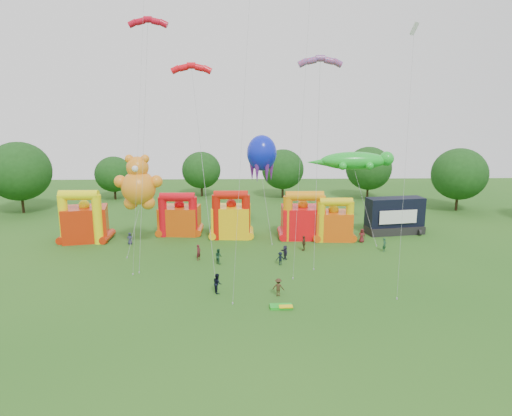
{
  "coord_description": "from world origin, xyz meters",
  "views": [
    {
      "loc": [
        0.4,
        -33.62,
        17.47
      ],
      "look_at": [
        1.72,
        18.0,
        6.12
      ],
      "focal_mm": 32.0,
      "sensor_mm": 36.0,
      "label": 1
    }
  ],
  "objects_px": {
    "gecko_kite": "(359,183)",
    "spectator_0": "(130,239)",
    "teddy_bear_kite": "(138,193)",
    "bouncy_castle_0": "(85,221)",
    "spectator_4": "(304,243)",
    "stage_trailer": "(395,216)",
    "octopus_kite": "(264,178)",
    "bouncy_castle_2": "(231,219)"
  },
  "relations": [
    {
      "from": "bouncy_castle_0",
      "to": "bouncy_castle_2",
      "type": "height_order",
      "value": "bouncy_castle_0"
    },
    {
      "from": "teddy_bear_kite",
      "to": "spectator_4",
      "type": "xyz_separation_m",
      "value": [
        20.58,
        -1.17,
        -6.24
      ]
    },
    {
      "from": "gecko_kite",
      "to": "spectator_4",
      "type": "relative_size",
      "value": 6.66
    },
    {
      "from": "bouncy_castle_0",
      "to": "gecko_kite",
      "type": "xyz_separation_m",
      "value": [
        37.64,
        3.89,
        4.34
      ]
    },
    {
      "from": "bouncy_castle_0",
      "to": "spectator_0",
      "type": "xyz_separation_m",
      "value": [
        6.35,
        -1.86,
        -1.91
      ]
    },
    {
      "from": "spectator_4",
      "to": "teddy_bear_kite",
      "type": "bearing_deg",
      "value": -75.56
    },
    {
      "from": "octopus_kite",
      "to": "spectator_0",
      "type": "distance_m",
      "value": 19.59
    },
    {
      "from": "gecko_kite",
      "to": "spectator_0",
      "type": "relative_size",
      "value": 8.1
    },
    {
      "from": "bouncy_castle_2",
      "to": "teddy_bear_kite",
      "type": "distance_m",
      "value": 13.39
    },
    {
      "from": "bouncy_castle_2",
      "to": "gecko_kite",
      "type": "xyz_separation_m",
      "value": [
        18.1,
        2.47,
        4.49
      ]
    },
    {
      "from": "bouncy_castle_0",
      "to": "spectator_0",
      "type": "bearing_deg",
      "value": -16.35
    },
    {
      "from": "octopus_kite",
      "to": "spectator_4",
      "type": "height_order",
      "value": "octopus_kite"
    },
    {
      "from": "stage_trailer",
      "to": "teddy_bear_kite",
      "type": "distance_m",
      "value": 35.44
    },
    {
      "from": "bouncy_castle_2",
      "to": "spectator_0",
      "type": "xyz_separation_m",
      "value": [
        -13.19,
        -3.28,
        -1.76
      ]
    },
    {
      "from": "stage_trailer",
      "to": "bouncy_castle_2",
      "type": "bearing_deg",
      "value": -176.62
    },
    {
      "from": "stage_trailer",
      "to": "gecko_kite",
      "type": "xyz_separation_m",
      "value": [
        -5.01,
        1.1,
        4.55
      ]
    },
    {
      "from": "octopus_kite",
      "to": "spectator_4",
      "type": "relative_size",
      "value": 7.26
    },
    {
      "from": "gecko_kite",
      "to": "spectator_4",
      "type": "bearing_deg",
      "value": -134.83
    },
    {
      "from": "spectator_0",
      "to": "stage_trailer",
      "type": "bearing_deg",
      "value": -2.74
    },
    {
      "from": "octopus_kite",
      "to": "stage_trailer",
      "type": "bearing_deg",
      "value": 1.15
    },
    {
      "from": "gecko_kite",
      "to": "octopus_kite",
      "type": "height_order",
      "value": "octopus_kite"
    },
    {
      "from": "teddy_bear_kite",
      "to": "gecko_kite",
      "type": "distance_m",
      "value": 30.48
    },
    {
      "from": "teddy_bear_kite",
      "to": "spectator_4",
      "type": "distance_m",
      "value": 21.54
    },
    {
      "from": "bouncy_castle_2",
      "to": "bouncy_castle_0",
      "type": "bearing_deg",
      "value": -175.84
    },
    {
      "from": "bouncy_castle_2",
      "to": "spectator_4",
      "type": "xyz_separation_m",
      "value": [
        9.21,
        -6.47,
        -1.59
      ]
    },
    {
      "from": "bouncy_castle_2",
      "to": "teddy_bear_kite",
      "type": "xyz_separation_m",
      "value": [
        -11.38,
        -5.3,
        4.65
      ]
    },
    {
      "from": "octopus_kite",
      "to": "spectator_0",
      "type": "relative_size",
      "value": 8.84
    },
    {
      "from": "bouncy_castle_2",
      "to": "spectator_0",
      "type": "bearing_deg",
      "value": -166.03
    },
    {
      "from": "bouncy_castle_2",
      "to": "gecko_kite",
      "type": "bearing_deg",
      "value": 7.77
    },
    {
      "from": "spectator_0",
      "to": "spectator_4",
      "type": "distance_m",
      "value": 22.63
    },
    {
      "from": "bouncy_castle_2",
      "to": "spectator_0",
      "type": "distance_m",
      "value": 13.71
    },
    {
      "from": "bouncy_castle_0",
      "to": "octopus_kite",
      "type": "bearing_deg",
      "value": 5.74
    },
    {
      "from": "stage_trailer",
      "to": "spectator_4",
      "type": "bearing_deg",
      "value": -150.58
    },
    {
      "from": "bouncy_castle_2",
      "to": "spectator_4",
      "type": "relative_size",
      "value": 3.5
    },
    {
      "from": "gecko_kite",
      "to": "spectator_0",
      "type": "height_order",
      "value": "gecko_kite"
    },
    {
      "from": "octopus_kite",
      "to": "gecko_kite",
      "type": "bearing_deg",
      "value": 6.19
    },
    {
      "from": "gecko_kite",
      "to": "octopus_kite",
      "type": "bearing_deg",
      "value": -173.81
    },
    {
      "from": "bouncy_castle_0",
      "to": "spectator_4",
      "type": "xyz_separation_m",
      "value": [
        28.75,
        -5.05,
        -1.74
      ]
    },
    {
      "from": "spectator_0",
      "to": "spectator_4",
      "type": "xyz_separation_m",
      "value": [
        22.4,
        -3.19,
        0.17
      ]
    },
    {
      "from": "stage_trailer",
      "to": "octopus_kite",
      "type": "distance_m",
      "value": 19.45
    },
    {
      "from": "teddy_bear_kite",
      "to": "bouncy_castle_0",
      "type": "bearing_deg",
      "value": 154.56
    },
    {
      "from": "stage_trailer",
      "to": "spectator_4",
      "type": "height_order",
      "value": "stage_trailer"
    }
  ]
}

